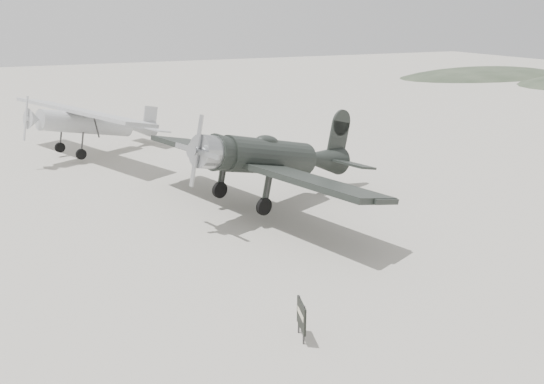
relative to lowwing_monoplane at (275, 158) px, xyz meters
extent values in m
plane|color=gray|center=(-2.64, -4.43, -2.22)|extent=(160.00, 160.00, 0.00)
ellipsoid|color=#2C3728|center=(47.36, 35.57, -2.22)|extent=(32.00, 16.00, 5.20)
cylinder|color=black|center=(-0.40, -0.14, 0.08)|extent=(4.95, 3.00, 1.50)
cone|color=black|center=(2.93, 1.05, 0.13)|extent=(3.10, 2.25, 1.39)
cylinder|color=#AEB1B3|center=(-3.48, -1.24, 0.08)|extent=(1.36, 1.58, 1.33)
cone|color=#AEB1B3|center=(-4.09, -1.46, 0.08)|extent=(0.56, 0.69, 0.60)
cube|color=#AEB1B3|center=(-4.02, -1.44, 0.08)|extent=(0.13, 0.20, 2.79)
ellipsoid|color=black|center=(-0.60, -0.22, 0.74)|extent=(1.36, 1.08, 0.49)
cube|color=black|center=(-1.11, -0.40, -0.30)|extent=(6.45, 12.88, 0.24)
cube|color=black|center=(3.74, 1.34, 0.19)|extent=(2.63, 4.64, 0.11)
cube|color=black|center=(3.89, 1.39, 1.10)|extent=(1.25, 0.53, 1.93)
cylinder|color=black|center=(-1.03, -1.90, -1.77)|extent=(0.74, 0.41, 0.73)
cylinder|color=black|center=(-2.00, 0.82, -1.77)|extent=(0.74, 0.41, 0.73)
cylinder|color=#333333|center=(-1.03, -1.90, -1.05)|extent=(0.15, 0.15, 1.50)
cylinder|color=#333333|center=(-2.00, 0.82, -1.05)|extent=(0.15, 0.15, 1.50)
cylinder|color=black|center=(3.99, 1.43, -0.33)|extent=(0.25, 0.16, 0.24)
cylinder|color=gray|center=(-6.76, 12.46, -0.24)|extent=(5.71, 3.53, 1.21)
cone|color=gray|center=(-3.27, 14.10, -0.24)|extent=(2.26, 1.84, 1.10)
cone|color=gray|center=(-9.66, 11.10, -0.24)|extent=(1.09, 1.32, 1.15)
cube|color=gray|center=(-10.06, 10.92, -0.24)|extent=(0.12, 0.16, 2.43)
cube|color=gray|center=(-7.16, 12.27, 0.45)|extent=(7.04, 11.87, 0.20)
cube|color=gray|center=(-2.77, 14.33, -0.18)|extent=(2.49, 3.81, 0.09)
cube|color=gray|center=(-2.67, 14.38, 0.53)|extent=(0.94, 0.50, 1.43)
cylinder|color=black|center=(-7.05, 10.99, -1.91)|extent=(0.62, 0.40, 0.62)
cylinder|color=black|center=(-8.08, 13.19, -1.91)|extent=(0.62, 0.40, 0.62)
cylinder|color=#333333|center=(-7.05, 10.99, -1.28)|extent=(0.13, 0.13, 1.32)
cylinder|color=#333333|center=(-8.08, 13.19, -1.28)|extent=(0.13, 0.13, 1.32)
cylinder|color=black|center=(-2.57, 14.43, -0.57)|extent=(0.21, 0.15, 0.20)
cylinder|color=#333333|center=(-3.62, -9.99, -1.65)|extent=(0.06, 0.06, 1.13)
cylinder|color=#333333|center=(-3.51, -9.47, -1.65)|extent=(0.06, 0.06, 1.13)
cube|color=black|center=(-3.57, -9.73, -1.52)|extent=(0.22, 0.78, 0.79)
cube|color=beige|center=(-3.60, -9.72, -1.48)|extent=(0.14, 0.60, 0.16)
camera|label=1|loc=(-9.16, -20.55, 6.04)|focal=35.00mm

